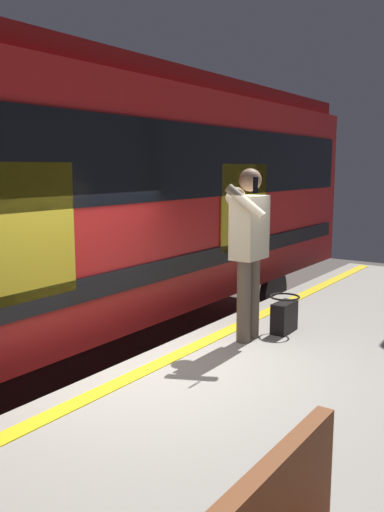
# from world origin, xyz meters

# --- Properties ---
(ground_plane) EXTENTS (24.65, 24.65, 0.00)m
(ground_plane) POSITION_xyz_m (0.00, 0.00, 0.00)
(ground_plane) COLOR #4C4742
(platform) EXTENTS (12.06, 3.86, 1.04)m
(platform) POSITION_xyz_m (0.00, 1.93, 0.52)
(platform) COLOR #9E998E
(platform) RESTS_ON ground
(safety_line) EXTENTS (11.82, 0.16, 0.01)m
(safety_line) POSITION_xyz_m (0.00, 0.30, 1.04)
(safety_line) COLOR yellow
(safety_line) RESTS_ON platform
(track_rail_near) EXTENTS (15.68, 0.08, 0.16)m
(track_rail_near) POSITION_xyz_m (0.00, -1.50, 0.08)
(track_rail_near) COLOR slate
(track_rail_near) RESTS_ON ground
(train_carriage) EXTENTS (11.25, 3.12, 3.81)m
(train_carriage) POSITION_xyz_m (-1.29, -2.21, 2.44)
(train_carriage) COLOR red
(train_carriage) RESTS_ON ground
(passenger) EXTENTS (0.57, 0.55, 1.71)m
(passenger) POSITION_xyz_m (-1.09, 0.60, 2.04)
(passenger) COLOR brown
(passenger) RESTS_ON platform
(handbag) EXTENTS (0.35, 0.32, 0.39)m
(handbag) POSITION_xyz_m (-1.53, 0.80, 1.22)
(handbag) COLOR black
(handbag) RESTS_ON platform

